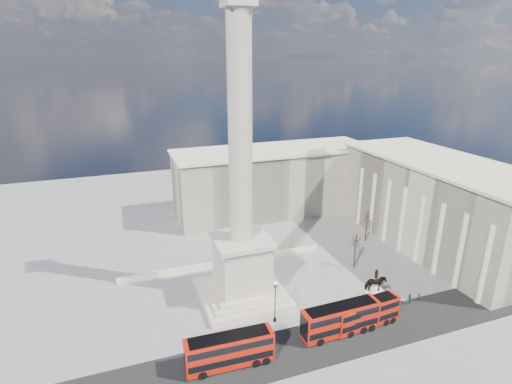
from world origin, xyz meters
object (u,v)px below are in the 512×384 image
object	(u,v)px
pedestrian_crossing	(269,303)
victorian_lamp	(275,298)
nelsons_column	(241,226)
pedestrian_standing	(409,299)
red_bus_b	(366,313)
red_bus_c	(341,319)
equestrian_statue	(374,300)
pedestrian_walking	(419,297)
red_bus_a	(230,350)

from	to	relation	value
pedestrian_crossing	victorian_lamp	bearing A→B (deg)	154.67
nelsons_column	pedestrian_standing	xyz separation A→B (m)	(25.01, -11.50, -12.04)
red_bus_b	pedestrian_crossing	size ratio (longest dim) A/B	6.99
red_bus_c	equestrian_statue	bearing A→B (deg)	15.38
red_bus_c	pedestrian_crossing	world-z (taller)	red_bus_c
equestrian_statue	pedestrian_crossing	bearing A→B (deg)	153.21
red_bus_c	equestrian_statue	distance (m)	7.45
pedestrian_standing	victorian_lamp	bearing A→B (deg)	-42.94
red_bus_b	red_bus_c	bearing A→B (deg)	176.84
red_bus_c	pedestrian_walking	bearing A→B (deg)	7.94
pedestrian_standing	equestrian_statue	bearing A→B (deg)	-30.85
pedestrian_crossing	red_bus_a	bearing A→B (deg)	119.68
red_bus_c	victorian_lamp	size ratio (longest dim) A/B	1.69
equestrian_statue	pedestrian_crossing	size ratio (longest dim) A/B	5.22
red_bus_a	pedestrian_walking	world-z (taller)	red_bus_a
victorian_lamp	pedestrian_crossing	world-z (taller)	victorian_lamp
nelsons_column	red_bus_a	size ratio (longest dim) A/B	4.27
red_bus_b	pedestrian_walking	world-z (taller)	red_bus_b
red_bus_c	equestrian_statue	xyz separation A→B (m)	(7.13, 2.14, 0.31)
red_bus_a	victorian_lamp	xyz separation A→B (m)	(9.02, 6.62, 1.67)
red_bus_a	equestrian_statue	world-z (taller)	equestrian_statue
red_bus_b	red_bus_c	size ratio (longest dim) A/B	0.92
pedestrian_walking	victorian_lamp	bearing A→B (deg)	168.56
red_bus_a	red_bus_c	xyz separation A→B (m)	(16.90, 0.76, 0.05)
red_bus_a	red_bus_c	bearing A→B (deg)	4.81
red_bus_a	red_bus_c	size ratio (longest dim) A/B	0.98
pedestrian_crossing	pedestrian_walking	bearing A→B (deg)	-123.07
victorian_lamp	pedestrian_crossing	xyz separation A→B (m)	(0.51, 3.60, -3.35)
nelsons_column	red_bus_c	distance (m)	20.44
victorian_lamp	pedestrian_crossing	bearing A→B (deg)	81.98
pedestrian_walking	equestrian_statue	bearing A→B (deg)	179.33
victorian_lamp	pedestrian_standing	world-z (taller)	victorian_lamp
red_bus_a	pedestrian_crossing	xyz separation A→B (m)	(9.53, 10.22, -1.68)
nelsons_column	victorian_lamp	bearing A→B (deg)	-72.75
red_bus_c	pedestrian_standing	xyz separation A→B (m)	(14.56, 2.65, -1.63)
pedestrian_walking	pedestrian_standing	size ratio (longest dim) A/B	0.87
red_bus_a	victorian_lamp	distance (m)	11.31
nelsons_column	red_bus_b	size ratio (longest dim) A/B	4.57
pedestrian_walking	pedestrian_standing	xyz separation A→B (m)	(-2.01, -0.05, 0.11)
victorian_lamp	pedestrian_standing	xyz separation A→B (m)	(22.44, -3.20, -3.25)
red_bus_a	pedestrian_crossing	bearing A→B (deg)	49.22
red_bus_b	equestrian_statue	bearing A→B (deg)	32.52
red_bus_c	red_bus_b	bearing A→B (deg)	0.39
victorian_lamp	equestrian_statue	world-z (taller)	equestrian_statue
equestrian_statue	pedestrian_crossing	world-z (taller)	equestrian_statue
nelsons_column	equestrian_statue	distance (m)	23.56
red_bus_a	red_bus_b	bearing A→B (deg)	4.63
pedestrian_standing	red_bus_b	bearing A→B (deg)	-20.76
nelsons_column	pedestrian_walking	bearing A→B (deg)	-22.97
red_bus_c	pedestrian_walking	xyz separation A→B (m)	(16.57, 2.70, -1.74)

